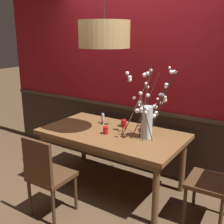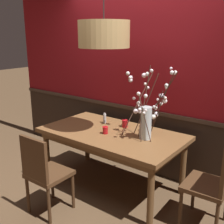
{
  "view_description": "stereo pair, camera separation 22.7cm",
  "coord_description": "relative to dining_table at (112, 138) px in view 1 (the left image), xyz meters",
  "views": [
    {
      "loc": [
        1.8,
        -2.71,
        1.93
      ],
      "look_at": [
        0.0,
        0.0,
        1.01
      ],
      "focal_mm": 44.95,
      "sensor_mm": 36.0,
      "label": 1
    },
    {
      "loc": [
        1.98,
        -2.58,
        1.93
      ],
      "look_at": [
        0.0,
        0.0,
        1.01
      ],
      "focal_mm": 44.95,
      "sensor_mm": 36.0,
      "label": 2
    }
  ],
  "objects": [
    {
      "name": "ground_plane",
      "position": [
        0.0,
        0.0,
        -0.67
      ],
      "size": [
        24.0,
        24.0,
        0.0
      ],
      "primitive_type": "plane",
      "color": "brown"
    },
    {
      "name": "back_wall",
      "position": [
        0.0,
        0.68,
        0.82
      ],
      "size": [
        4.89,
        0.14,
        2.98
      ],
      "color": "#2D2119",
      "rests_on": "ground"
    },
    {
      "name": "dining_table",
      "position": [
        0.0,
        0.0,
        0.0
      ],
      "size": [
        1.76,
        0.96,
        0.75
      ],
      "color": "brown",
      "rests_on": "ground"
    },
    {
      "name": "chair_far_side_left",
      "position": [
        -0.25,
        0.91,
        -0.12
      ],
      "size": [
        0.42,
        0.43,
        0.99
      ],
      "color": "#4C301C",
      "rests_on": "ground"
    },
    {
      "name": "chair_near_side_left",
      "position": [
        -0.23,
        -0.89,
        -0.16
      ],
      "size": [
        0.41,
        0.42,
        0.92
      ],
      "color": "#4C301C",
      "rests_on": "ground"
    },
    {
      "name": "chair_far_side_right",
      "position": [
        0.26,
        0.91,
        -0.17
      ],
      "size": [
        0.46,
        0.41,
        0.87
      ],
      "color": "#4C301C",
      "rests_on": "ground"
    },
    {
      "name": "chair_head_east_end",
      "position": [
        1.28,
        -0.01,
        -0.13
      ],
      "size": [
        0.43,
        0.47,
        0.96
      ],
      "color": "#4C301C",
      "rests_on": "ground"
    },
    {
      "name": "vase_with_blossoms",
      "position": [
        0.43,
        0.1,
        0.35
      ],
      "size": [
        0.65,
        0.65,
        0.84
      ],
      "color": "silver",
      "rests_on": "dining_table"
    },
    {
      "name": "candle_holder_nearer_center",
      "position": [
        0.02,
        0.25,
        0.13
      ],
      "size": [
        0.08,
        0.08,
        0.1
      ],
      "color": "red",
      "rests_on": "dining_table"
    },
    {
      "name": "candle_holder_nearer_edge",
      "position": [
        -0.03,
        -0.1,
        0.13
      ],
      "size": [
        0.07,
        0.07,
        0.09
      ],
      "color": "red",
      "rests_on": "dining_table"
    },
    {
      "name": "condiment_bottle",
      "position": [
        -0.29,
        0.22,
        0.15
      ],
      "size": [
        0.04,
        0.04,
        0.14
      ],
      "color": "#ADADB2",
      "rests_on": "dining_table"
    },
    {
      "name": "pendant_lamp",
      "position": [
        -0.04,
        -0.09,
        1.25
      ],
      "size": [
        0.57,
        0.57,
        1.22
      ],
      "color": "tan"
    }
  ]
}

